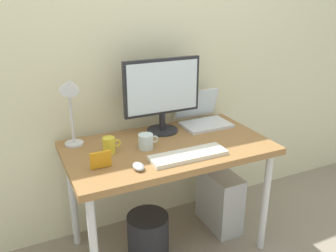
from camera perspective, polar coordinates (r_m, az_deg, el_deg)
ground_plane at (r=2.50m, az=-0.00°, el=-18.57°), size 6.00×6.00×0.00m
back_wall at (r=2.32m, az=-4.34°, el=13.64°), size 4.40×0.04×2.60m
desk at (r=2.14m, az=-0.00°, el=-4.78°), size 1.21×0.68×0.73m
monitor at (r=2.22m, az=-0.93°, el=5.58°), size 0.51×0.20×0.48m
laptop at (r=2.44m, az=5.51°, el=1.68°), size 0.32×0.28×0.22m
desk_lamp at (r=2.05m, az=-15.48°, el=4.68°), size 0.11×0.16×0.44m
keyboard at (r=1.96m, az=3.31°, el=-4.73°), size 0.44×0.14×0.02m
mouse at (r=1.83m, az=-4.80°, el=-6.52°), size 0.06×0.09×0.03m
coffee_mug at (r=2.02m, az=-9.44°, el=-3.07°), size 0.11×0.07×0.09m
glass_cup at (r=2.05m, az=-3.56°, el=-2.49°), size 0.12×0.09×0.09m
photo_frame at (r=1.86m, az=-10.80°, el=-5.35°), size 0.11×0.02×0.09m
computer_tower at (r=2.59m, az=8.30°, el=-11.63°), size 0.18×0.36×0.42m
wastebasket at (r=2.33m, az=-3.23°, el=-17.35°), size 0.26×0.26×0.30m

